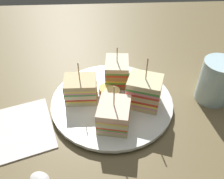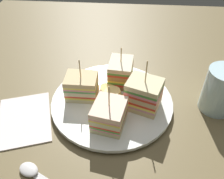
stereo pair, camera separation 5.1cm
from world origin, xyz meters
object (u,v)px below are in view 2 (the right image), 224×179
Objects in this scene: sandwich_wedge_0 at (143,94)px; sandwich_wedge_1 at (121,72)px; sandwich_wedge_3 at (109,114)px; drinking_glass at (220,93)px; spoon at (36,174)px; chip_pile at (112,92)px; plate at (112,102)px; napkin at (24,119)px; sandwich_wedge_2 at (82,86)px.

sandwich_wedge_1 is (-7.87, -5.05, -0.52)cm from sandwich_wedge_0.
sandwich_wedge_3 is 0.98× the size of drinking_glass.
sandwich_wedge_0 is 1.21× the size of sandwich_wedge_3.
sandwich_wedge_3 is at bearing -108.62° from spoon.
drinking_glass is at bearing 89.55° from chip_pile.
drinking_glass reaches higher than chip_pile.
sandwich_wedge_3 reaches higher than plate.
napkin is (-0.80, -17.80, -3.66)cm from sandwich_wedge_3.
chip_pile is at bearing -93.96° from spoon.
spoon is at bearing -22.73° from sandwich_wedge_1.
sandwich_wedge_1 is at bearing -37.51° from sandwich_wedge_0.
spoon is at bearing 27.82° from napkin.
plate is at bearing -7.79° from sandwich_wedge_1.
napkin is 41.11cm from drinking_glass.
sandwich_wedge_2 is at bearing 9.56° from sandwich_wedge_0.
sandwich_wedge_0 is 7.49cm from chip_pile.
sandwich_wedge_2 is 0.98× the size of sandwich_wedge_3.
chip_pile is 22.72cm from drinking_glass.
sandwich_wedge_3 is 23.81cm from drinking_glass.
sandwich_wedge_3 reaches higher than sandwich_wedge_1.
sandwich_wedge_2 is at bearing -98.63° from plate.
napkin is at bearing -52.36° from sandwich_wedge_1.
drinking_glass is at bearing 80.32° from sandwich_wedge_1.
sandwich_wedge_1 reaches higher than napkin.
napkin is 1.45× the size of drinking_glass.
drinking_glass is at bearing -124.29° from spoon.
chip_pile is at bearing 111.69° from napkin.
napkin is (-12.16, -6.42, -0.16)cm from spoon.
plate is 7.33cm from sandwich_wedge_3.
napkin is (4.50, -24.37, -4.48)cm from sandwich_wedge_0.
sandwich_wedge_2 is 29.09cm from drinking_glass.
plate is at bearing 11.03° from sandwich_wedge_3.
sandwich_wedge_1 is 9.77cm from sandwich_wedge_2.
sandwich_wedge_3 is 7.95cm from chip_pile.
plate is 2.86× the size of sandwich_wedge_1.
spoon is 13.75cm from napkin.
drinking_glass is at bearing -59.82° from sandwich_wedge_3.
sandwich_wedge_1 is (-6.50, 1.48, 3.35)cm from plate.
chip_pile is 19.16cm from napkin.
sandwich_wedge_1 is 23.28cm from napkin.
spoon is at bearing -103.83° from sandwich_wedge_2.
spoon is (24.53, -12.90, -3.81)cm from sandwich_wedge_1.
chip_pile is at bearing 12.30° from sandwich_wedge_3.
sandwich_wedge_1 is at bearing 167.20° from plate.
sandwich_wedge_0 reaches higher than spoon.
sandwich_wedge_0 is 9.37cm from sandwich_wedge_1.
sandwich_wedge_3 is (5.30, -6.58, -0.82)cm from sandwich_wedge_0.
chip_pile is at bearing -12.10° from sandwich_wedge_1.
sandwich_wedge_1 is at bearing 162.88° from chip_pile.
chip_pile reaches higher than plate.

